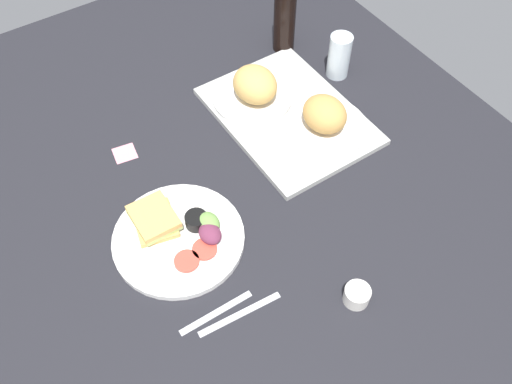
# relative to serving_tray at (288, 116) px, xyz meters

# --- Properties ---
(ground_plane) EXTENTS (1.90, 1.50, 0.03)m
(ground_plane) POSITION_rel_serving_tray_xyz_m (0.17, -0.26, -0.02)
(ground_plane) COLOR black
(serving_tray) EXTENTS (0.45, 0.33, 0.02)m
(serving_tray) POSITION_rel_serving_tray_xyz_m (0.00, 0.00, 0.00)
(serving_tray) COLOR #B2B2AD
(serving_tray) RESTS_ON ground_plane
(bread_plate_near) EXTENTS (0.22, 0.22, 0.10)m
(bread_plate_near) POSITION_rel_serving_tray_xyz_m (-0.09, -0.05, 0.05)
(bread_plate_near) COLOR white
(bread_plate_near) RESTS_ON serving_tray
(bread_plate_far) EXTENTS (0.21, 0.21, 0.10)m
(bread_plate_far) POSITION_rel_serving_tray_xyz_m (0.10, 0.05, 0.05)
(bread_plate_far) COLOR white
(bread_plate_far) RESTS_ON serving_tray
(plate_with_salad) EXTENTS (0.30, 0.30, 0.05)m
(plate_with_salad) POSITION_rel_serving_tray_xyz_m (0.18, -0.43, 0.01)
(plate_with_salad) COLOR white
(plate_with_salad) RESTS_ON ground_plane
(drinking_glass) EXTENTS (0.06, 0.06, 0.13)m
(drinking_glass) POSITION_rel_serving_tray_xyz_m (-0.07, 0.22, 0.06)
(drinking_glass) COLOR silver
(drinking_glass) RESTS_ON ground_plane
(soda_bottle) EXTENTS (0.06, 0.06, 0.22)m
(soda_bottle) POSITION_rel_serving_tray_xyz_m (-0.25, 0.16, 0.10)
(soda_bottle) COLOR black
(soda_bottle) RESTS_ON ground_plane
(espresso_cup) EXTENTS (0.06, 0.06, 0.04)m
(espresso_cup) POSITION_rel_serving_tray_xyz_m (0.52, -0.19, 0.01)
(espresso_cup) COLOR silver
(espresso_cup) RESTS_ON ground_plane
(fork) EXTENTS (0.02, 0.17, 0.01)m
(fork) POSITION_rel_serving_tray_xyz_m (0.38, -0.45, -0.01)
(fork) COLOR #B7B7BC
(fork) RESTS_ON ground_plane
(knife) EXTENTS (0.03, 0.19, 0.01)m
(knife) POSITION_rel_serving_tray_xyz_m (0.41, -0.41, -0.01)
(knife) COLOR #B7B7BC
(knife) RESTS_ON ground_plane
(sticky_note) EXTENTS (0.06, 0.06, 0.00)m
(sticky_note) POSITION_rel_serving_tray_xyz_m (-0.13, -0.42, -0.01)
(sticky_note) COLOR pink
(sticky_note) RESTS_ON ground_plane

